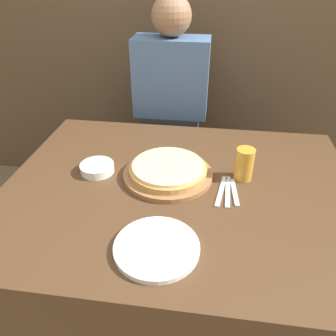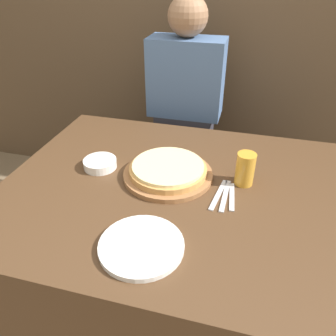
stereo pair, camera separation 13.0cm
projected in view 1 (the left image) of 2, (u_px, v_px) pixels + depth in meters
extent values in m
plane|color=#756047|center=(177.00, 302.00, 1.66)|extent=(12.00, 12.00, 0.00)
cube|color=#4C331E|center=(178.00, 252.00, 1.47)|extent=(1.37, 1.06, 0.73)
cylinder|color=#99663D|center=(168.00, 174.00, 1.32)|extent=(0.36, 0.36, 0.02)
cylinder|color=tan|center=(168.00, 170.00, 1.31)|extent=(0.31, 0.31, 0.02)
cylinder|color=beige|center=(168.00, 166.00, 1.30)|extent=(0.29, 0.29, 0.01)
cylinder|color=gold|center=(244.00, 164.00, 1.28)|extent=(0.07, 0.07, 0.13)
cylinder|color=white|center=(246.00, 151.00, 1.25)|extent=(0.07, 0.07, 0.02)
cylinder|color=white|center=(157.00, 247.00, 0.99)|extent=(0.26, 0.26, 0.02)
cylinder|color=white|center=(97.00, 168.00, 1.35)|extent=(0.14, 0.14, 0.04)
cube|color=silver|center=(221.00, 191.00, 1.24)|extent=(0.05, 0.20, 0.00)
cube|color=silver|center=(228.00, 191.00, 1.24)|extent=(0.02, 0.20, 0.00)
cube|color=silver|center=(234.00, 192.00, 1.23)|extent=(0.03, 0.17, 0.00)
cube|color=#33333D|center=(171.00, 164.00, 2.11)|extent=(0.33, 0.20, 0.71)
cube|color=#4C6B99|center=(171.00, 77.00, 1.80)|extent=(0.41, 0.20, 0.42)
sphere|color=#936B4C|center=(172.00, 16.00, 1.63)|extent=(0.20, 0.20, 0.20)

